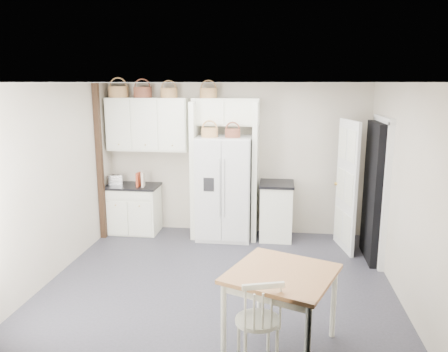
# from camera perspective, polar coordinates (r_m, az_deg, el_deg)

# --- Properties ---
(floor) EXTENTS (4.50, 4.50, 0.00)m
(floor) POSITION_cam_1_polar(r_m,az_deg,el_deg) (6.08, -0.47, -13.21)
(floor) COLOR #2F2F36
(floor) RESTS_ON ground
(ceiling) EXTENTS (4.50, 4.50, 0.00)m
(ceiling) POSITION_cam_1_polar(r_m,az_deg,el_deg) (5.50, -0.52, 12.11)
(ceiling) COLOR white
(ceiling) RESTS_ON wall_back
(wall_back) EXTENTS (4.50, 0.00, 4.50)m
(wall_back) POSITION_cam_1_polar(r_m,az_deg,el_deg) (7.59, 1.54, 2.24)
(wall_back) COLOR #B8AB93
(wall_back) RESTS_ON floor
(wall_left) EXTENTS (0.00, 4.00, 4.00)m
(wall_left) POSITION_cam_1_polar(r_m,az_deg,el_deg) (6.35, -21.06, -0.53)
(wall_left) COLOR #B8AB93
(wall_left) RESTS_ON floor
(wall_right) EXTENTS (0.00, 4.00, 4.00)m
(wall_right) POSITION_cam_1_polar(r_m,az_deg,el_deg) (5.80, 22.14, -1.75)
(wall_right) COLOR #B8AB93
(wall_right) RESTS_ON floor
(refrigerator) EXTENTS (0.90, 0.72, 1.73)m
(refrigerator) POSITION_cam_1_polar(r_m,az_deg,el_deg) (7.35, 0.07, -1.54)
(refrigerator) COLOR silver
(refrigerator) RESTS_ON floor
(base_cab_left) EXTENTS (0.88, 0.55, 0.81)m
(base_cab_left) POSITION_cam_1_polar(r_m,az_deg,el_deg) (7.89, -11.73, -4.31)
(base_cab_left) COLOR white
(base_cab_left) RESTS_ON floor
(base_cab_right) EXTENTS (0.53, 0.63, 0.93)m
(base_cab_right) POSITION_cam_1_polar(r_m,az_deg,el_deg) (7.46, 6.81, -4.64)
(base_cab_right) COLOR white
(base_cab_right) RESTS_ON floor
(dining_table) EXTENTS (1.24, 1.24, 0.79)m
(dining_table) POSITION_cam_1_polar(r_m,az_deg,el_deg) (4.56, 7.41, -16.86)
(dining_table) COLOR #A16037
(dining_table) RESTS_ON floor
(windsor_chair) EXTENTS (0.52, 0.49, 0.86)m
(windsor_chair) POSITION_cam_1_polar(r_m,az_deg,el_deg) (4.28, 4.42, -18.29)
(windsor_chair) COLOR white
(windsor_chair) RESTS_ON floor
(counter_left) EXTENTS (0.91, 0.59, 0.04)m
(counter_left) POSITION_cam_1_polar(r_m,az_deg,el_deg) (7.78, -11.86, -1.30)
(counter_left) COLOR black
(counter_left) RESTS_ON base_cab_left
(counter_right) EXTENTS (0.57, 0.67, 0.04)m
(counter_right) POSITION_cam_1_polar(r_m,az_deg,el_deg) (7.33, 6.91, -1.01)
(counter_right) COLOR black
(counter_right) RESTS_ON base_cab_right
(toaster) EXTENTS (0.27, 0.18, 0.17)m
(toaster) POSITION_cam_1_polar(r_m,az_deg,el_deg) (7.86, -13.96, -0.48)
(toaster) COLOR silver
(toaster) RESTS_ON counter_left
(cookbook_red) EXTENTS (0.04, 0.16, 0.24)m
(cookbook_red) POSITION_cam_1_polar(r_m,az_deg,el_deg) (7.63, -11.13, -0.46)
(cookbook_red) COLOR #B33F21
(cookbook_red) RESTS_ON counter_left
(cookbook_cream) EXTENTS (0.05, 0.17, 0.25)m
(cookbook_cream) POSITION_cam_1_polar(r_m,az_deg,el_deg) (7.60, -10.53, -0.45)
(cookbook_cream) COLOR beige
(cookbook_cream) RESTS_ON counter_left
(basket_upper_a) EXTENTS (0.33, 0.33, 0.19)m
(basket_upper_a) POSITION_cam_1_polar(r_m,az_deg,el_deg) (7.78, -13.62, 10.62)
(basket_upper_a) COLOR olive
(basket_upper_a) RESTS_ON upper_cabinet
(basket_upper_b) EXTENTS (0.31, 0.31, 0.18)m
(basket_upper_b) POSITION_cam_1_polar(r_m,az_deg,el_deg) (7.64, -10.58, 10.70)
(basket_upper_b) COLOR #572D1F
(basket_upper_b) RESTS_ON upper_cabinet
(basket_upper_c) EXTENTS (0.28, 0.28, 0.16)m
(basket_upper_c) POSITION_cam_1_polar(r_m,az_deg,el_deg) (7.51, -7.20, 10.72)
(basket_upper_c) COLOR olive
(basket_upper_c) RESTS_ON upper_cabinet
(basket_bridge_a) EXTENTS (0.29, 0.29, 0.16)m
(basket_bridge_a) POSITION_cam_1_polar(r_m,az_deg,el_deg) (7.37, -2.05, 10.78)
(basket_bridge_a) COLOR olive
(basket_bridge_a) RESTS_ON bridge_cabinet
(basket_fridge_a) EXTENTS (0.27, 0.27, 0.15)m
(basket_fridge_a) POSITION_cam_1_polar(r_m,az_deg,el_deg) (7.12, -1.89, 5.70)
(basket_fridge_a) COLOR olive
(basket_fridge_a) RESTS_ON refrigerator
(basket_fridge_b) EXTENTS (0.25, 0.25, 0.13)m
(basket_fridge_b) POSITION_cam_1_polar(r_m,az_deg,el_deg) (7.07, 1.14, 5.62)
(basket_fridge_b) COLOR #572D1F
(basket_fridge_b) RESTS_ON refrigerator
(upper_cabinet) EXTENTS (1.40, 0.34, 0.90)m
(upper_cabinet) POSITION_cam_1_polar(r_m,az_deg,el_deg) (7.64, -9.90, 6.67)
(upper_cabinet) COLOR white
(upper_cabinet) RESTS_ON wall_back
(bridge_cabinet) EXTENTS (1.12, 0.34, 0.45)m
(bridge_cabinet) POSITION_cam_1_polar(r_m,az_deg,el_deg) (7.35, 0.26, 8.39)
(bridge_cabinet) COLOR white
(bridge_cabinet) RESTS_ON wall_back
(fridge_panel_left) EXTENTS (0.08, 0.60, 2.30)m
(fridge_panel_left) POSITION_cam_1_polar(r_m,az_deg,el_deg) (7.42, -3.78, 0.81)
(fridge_panel_left) COLOR white
(fridge_panel_left) RESTS_ON floor
(fridge_panel_right) EXTENTS (0.08, 0.60, 2.30)m
(fridge_panel_right) POSITION_cam_1_polar(r_m,az_deg,el_deg) (7.30, 4.11, 0.61)
(fridge_panel_right) COLOR white
(fridge_panel_right) RESTS_ON floor
(trim_post) EXTENTS (0.09, 0.09, 2.60)m
(trim_post) POSITION_cam_1_polar(r_m,az_deg,el_deg) (7.52, -15.92, 1.67)
(trim_post) COLOR black
(trim_post) RESTS_ON floor
(doorway_void) EXTENTS (0.18, 0.85, 2.05)m
(doorway_void) POSITION_cam_1_polar(r_m,az_deg,el_deg) (6.78, 19.12, -2.00)
(doorway_void) COLOR black
(doorway_void) RESTS_ON floor
(door_slab) EXTENTS (0.21, 0.79, 2.05)m
(door_slab) POSITION_cam_1_polar(r_m,az_deg,el_deg) (7.04, 15.71, -1.28)
(door_slab) COLOR white
(door_slab) RESTS_ON floor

